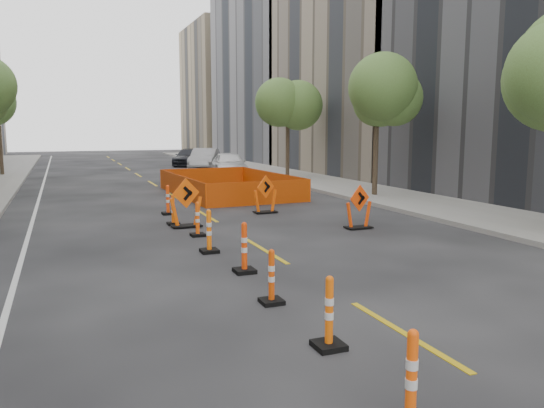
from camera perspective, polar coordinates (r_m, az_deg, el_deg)
name	(u,v)px	position (r m, az deg, el deg)	size (l,w,h in m)	color
ground_plane	(340,296)	(10.25, 7.38, -9.74)	(140.00, 140.00, 0.00)	black
sidewalk_right	(386,195)	(24.90, 12.11, 0.91)	(4.00, 90.00, 0.15)	gray
bld_right_c	(390,73)	(39.15, 12.59, 13.63)	(12.00, 16.00, 14.00)	gray
bld_right_d	(295,57)	(53.79, 2.47, 15.48)	(12.00, 18.00, 20.00)	gray
bld_right_e	(237,90)	(70.72, -3.79, 12.09)	(12.00, 14.00, 16.00)	tan
tree_r_b	(377,97)	(24.42, 11.24, 11.26)	(2.80, 2.80, 5.95)	#382B1E
tree_r_c	(288,105)	(33.26, 1.70, 10.55)	(2.80, 2.80, 5.95)	#382B1E
channelizer_0	(411,379)	(6.01, 14.77, -17.72)	(0.43, 0.43, 1.09)	#FF510A
channelizer_1	(329,312)	(7.75, 6.17, -11.50)	(0.42, 0.42, 1.08)	#E95A09
channelizer_2	(272,276)	(9.59, -0.05, -7.80)	(0.40, 0.40, 1.00)	#D54209
channelizer_3	(244,247)	(11.59, -3.00, -4.69)	(0.44, 0.44, 1.13)	#ED3E09
channelizer_4	(209,231)	(13.52, -6.79, -2.92)	(0.44, 0.44, 1.11)	#FF680A
channelizer_5	(197,219)	(15.62, -8.02, -1.61)	(0.40, 0.40, 1.02)	#FF510A
channelizer_6	(173,210)	(17.62, -10.60, -0.62)	(0.39, 0.39, 0.98)	#F65B0A
channelizer_7	(168,200)	(19.73, -11.15, 0.44)	(0.43, 0.43, 1.09)	#FF410A
chevron_sign_left	(186,203)	(17.04, -9.24, 0.13)	(1.05, 0.63, 1.58)	#F9580A
chevron_sign_center	(265,194)	(19.66, -0.72, 1.06)	(0.95, 0.57, 1.42)	#FF560A
chevron_sign_right	(359,207)	(16.82, 9.33, -0.30)	(0.93, 0.56, 1.39)	#F4410A
safety_fence	(228,184)	(25.40, -4.78, 2.15)	(4.64, 7.90, 0.99)	orange
parked_car_near	(229,164)	(34.41, -4.60, 4.28)	(1.94, 4.83, 1.65)	white
parked_car_mid	(205,159)	(39.89, -7.23, 4.77)	(1.75, 5.01, 1.65)	#9B9A9F
parked_car_far	(188,157)	(45.26, -8.99, 4.98)	(1.97, 4.84, 1.41)	black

